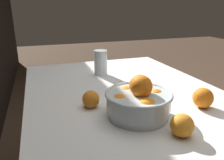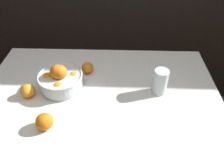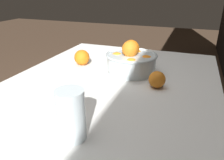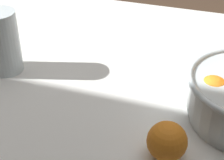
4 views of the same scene
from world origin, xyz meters
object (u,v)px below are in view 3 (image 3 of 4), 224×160
Objects in this scene: orange_loose_front at (157,79)px; fruit_bowl at (131,60)px; orange_loose_near_bowl at (127,54)px; orange_loose_aside at (82,57)px; juice_glass at (71,117)px.

fruit_bowl is at bearing -131.37° from orange_loose_front.
orange_loose_near_bowl is 0.37m from orange_loose_front.
orange_loose_front is 0.46m from orange_loose_aside.
orange_loose_aside reaches higher than orange_loose_front.
fruit_bowl reaches higher than juice_glass.
orange_loose_front is at bearing 158.56° from juice_glass.
orange_loose_front is (0.13, 0.15, -0.03)m from fruit_bowl.
fruit_bowl is 0.20m from orange_loose_front.
juice_glass is 0.45m from orange_loose_front.
juice_glass reaches higher than orange_loose_front.
orange_loose_aside is (-0.15, -0.43, 0.01)m from orange_loose_front.
juice_glass is 1.80× the size of orange_loose_aside.
orange_loose_near_bowl is at bearing -143.30° from orange_loose_front.
fruit_bowl is 0.28m from orange_loose_aside.
juice_glass is 2.09× the size of orange_loose_front.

